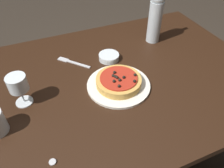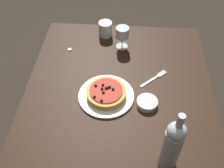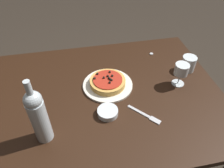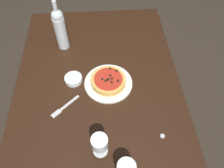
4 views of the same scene
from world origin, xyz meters
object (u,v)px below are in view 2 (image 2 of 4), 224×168
pizza (106,93)px  fork (155,78)px  bottle_cap (70,49)px  dinner_plate (106,96)px  wine_glass (122,33)px  water_cup (105,29)px  side_bowl (147,103)px  wine_bottle (172,145)px  dining_table (118,114)px

pizza → fork: (0.15, -0.26, -0.03)m
pizza → bottle_cap: (0.35, 0.26, -0.03)m
dinner_plate → wine_glass: (0.41, -0.06, 0.09)m
water_cup → side_bowl: 0.62m
dinner_plate → wine_bottle: 0.47m
wine_glass → fork: 0.34m
pizza → dinner_plate: bearing=-73.2°
dining_table → bottle_cap: (0.41, 0.32, 0.08)m
wine_bottle → bottle_cap: 0.90m
wine_bottle → dinner_plate: bearing=39.5°
dining_table → wine_bottle: bearing=-143.1°
wine_glass → side_bowl: (-0.45, -0.15, -0.09)m
side_bowl → fork: side_bowl is taller
dining_table → wine_bottle: (-0.30, -0.22, 0.23)m
dining_table → dinner_plate: bearing=51.3°
water_cup → side_bowl: bearing=-155.1°
wine_glass → wine_bottle: wine_bottle is taller
wine_bottle → bottle_cap: (0.70, 0.54, -0.15)m
wine_bottle → fork: 0.52m
wine_glass → water_cup: wine_glass is taller
side_bowl → dinner_plate: bearing=79.5°
wine_glass → bottle_cap: (-0.05, 0.32, -0.10)m
wine_glass → side_bowl: 0.48m
wine_bottle → bottle_cap: bearing=37.7°
dinner_plate → bottle_cap: dinner_plate is taller
wine_bottle → bottle_cap: size_ratio=14.41×
side_bowl → dining_table: bearing=94.7°
wine_glass → side_bowl: size_ratio=1.32×
dining_table → fork: bearing=-44.2°
water_cup → fork: size_ratio=0.62×
side_bowl → fork: 0.20m
fork → wine_bottle: bearing=-128.8°
pizza → wine_bottle: size_ratio=0.59×
dinner_plate → wine_glass: size_ratio=2.06×
pizza → side_bowl: (-0.04, -0.21, -0.02)m
dining_table → dinner_plate: size_ratio=4.72×
wine_glass → dining_table: bearing=-179.9°
dinner_plate → pizza: size_ratio=1.41×
dinner_plate → wine_glass: 0.42m
pizza → water_cup: bearing=5.4°
fork → bottle_cap: 0.55m
wine_bottle → bottle_cap: wine_bottle is taller
pizza → wine_glass: size_ratio=1.46×
wine_bottle → dining_table: bearing=36.9°
wine_bottle → side_bowl: size_ratio=3.26×
water_cup → bottle_cap: size_ratio=4.01×
bottle_cap → pizza: bearing=-144.2°
fork → bottle_cap: size_ratio=6.42×
wine_bottle → fork: (0.50, 0.03, -0.15)m
dinner_plate → dining_table: bearing=-128.7°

